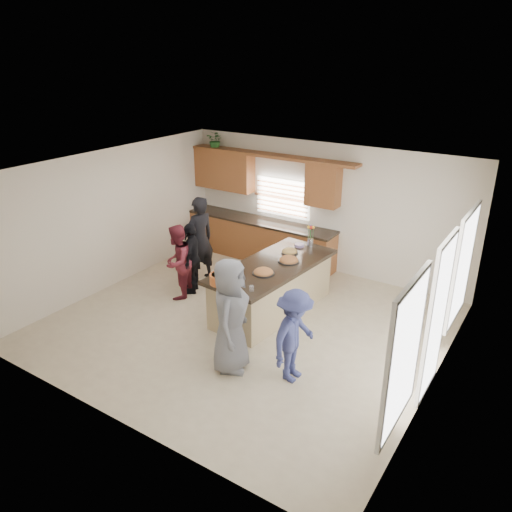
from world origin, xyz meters
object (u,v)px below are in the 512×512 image
Objects in this scene: salad_bowl at (221,278)px; island at (272,289)px; woman_left_mid at (177,262)px; woman_right_back at (294,336)px; woman_left_front at (192,258)px; woman_right_front at (230,316)px; woman_left_back at (200,240)px.

island is at bearing 74.41° from salad_bowl.
woman_left_mid reaches higher than woman_right_back.
woman_left_front is 0.81× the size of woman_right_front.
woman_left_front is at bearing 152.56° from woman_left_mid.
woman_left_front is (-1.45, 0.98, -0.31)m from salad_bowl.
woman_left_front is at bearing 146.07° from salad_bowl.
island is 1.53× the size of woman_left_back.
woman_left_back is at bearing 138.04° from salad_bowl.
woman_left_mid reaches higher than salad_bowl.
woman_left_back is 0.88m from woman_left_mid.
woman_right_front is (2.25, -1.37, 0.16)m from woman_left_mid.
woman_left_mid is (0.13, -0.85, -0.17)m from woman_left_back.
woman_left_mid is at bearing -39.58° from woman_left_front.
woman_right_back is at bearing -95.30° from woman_right_front.
woman_left_front is (0.20, -0.51, -0.19)m from woman_left_back.
salad_bowl is at bearing 52.30° from woman_left_mid.
woman_left_back is (-1.98, 0.35, 0.46)m from island.
woman_left_back reaches higher than woman_right_back.
salad_bowl is 0.25× the size of woman_left_front.
woman_left_back reaches higher than woman_right_front.
woman_right_front reaches higher than salad_bowl.
woman_left_back is 1.01× the size of woman_right_front.
island is 1.87× the size of woman_left_mid.
woman_left_mid is 1.02× the size of woman_left_front.
woman_right_front is at bearing 61.17° from woman_left_back.
island is at bearing 94.25° from woman_left_back.
salad_bowl is 0.25× the size of woman_right_back.
woman_left_back is at bearing 174.49° from woman_left_front.
island is 1.92× the size of woman_left_front.
woman_left_back is at bearing 25.69° from woman_right_front.
woman_left_front reaches higher than island.
woman_left_front reaches higher than salad_bowl.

